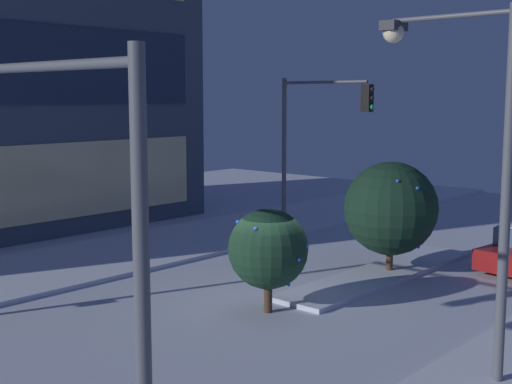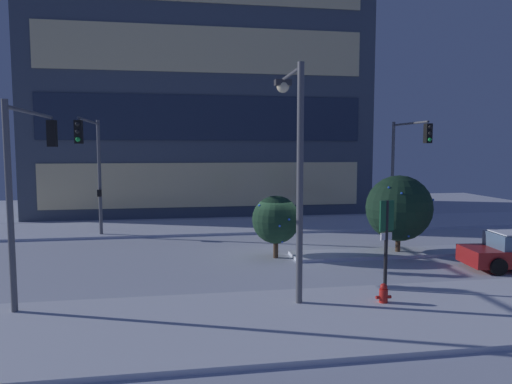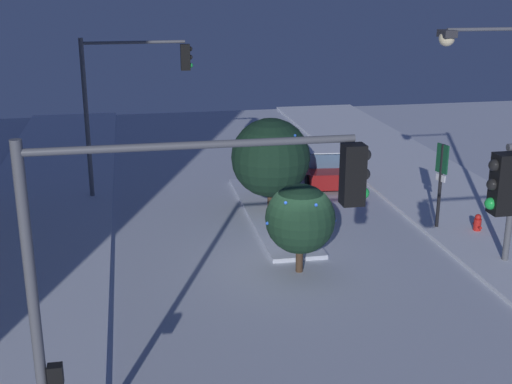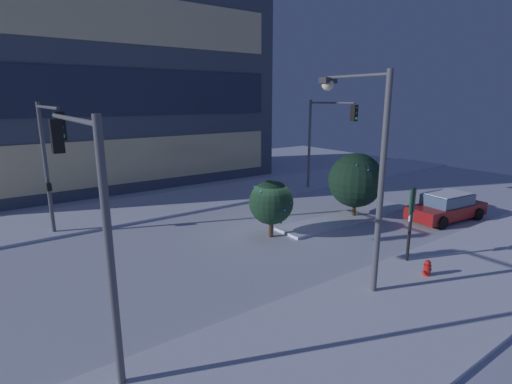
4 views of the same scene
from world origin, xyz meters
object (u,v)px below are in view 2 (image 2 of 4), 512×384
Objects in this scene: street_lamp_arched at (294,149)px; decorated_tree_median at (276,220)px; traffic_light_corner_near_left at (31,162)px; decorated_tree_left_of_median at (399,208)px; parking_info_sign at (386,234)px; traffic_light_corner_far_left at (92,157)px; traffic_light_corner_far_right at (406,155)px; fire_hydrant at (383,296)px.

street_lamp_arched is 6.47m from decorated_tree_median.
decorated_tree_left_of_median is at bearing -76.33° from traffic_light_corner_near_left.
parking_info_sign reaches higher than decorated_tree_median.
decorated_tree_left_of_median is (13.96, -4.64, -2.25)m from traffic_light_corner_far_left.
traffic_light_corner_near_left is at bearing -3.50° from traffic_light_corner_far_left.
street_lamp_arched is at bearing -40.96° from traffic_light_corner_far_right.
traffic_light_corner_near_left is 1.98× the size of parking_info_sign.
decorated_tree_left_of_median is (14.46, 3.52, -2.23)m from traffic_light_corner_near_left.
parking_info_sign is at bearing 47.48° from traffic_light_corner_far_left.
parking_info_sign is 6.18m from decorated_tree_median.
decorated_tree_median is (0.61, 5.65, -3.10)m from street_lamp_arched.
parking_info_sign reaches higher than fire_hydrant.
traffic_light_corner_near_left is at bearing 65.43° from parking_info_sign.
traffic_light_corner_far_right is 0.87× the size of street_lamp_arched.
fire_hydrant is (10.78, -3.05, -4.00)m from traffic_light_corner_near_left.
fire_hydrant is at bearing -29.33° from traffic_light_corner_far_right.
traffic_light_corner_far_left is 2.02× the size of parking_info_sign.
parking_info_sign is at bearing -119.84° from decorated_tree_left_of_median.
traffic_light_corner_far_left is at bearing 32.06° from parking_info_sign.
decorated_tree_left_of_median is at bearing -2.88° from decorated_tree_median.
traffic_light_corner_far_left is 15.73m from fire_hydrant.
decorated_tree_median is at bearing -66.83° from traffic_light_corner_near_left.
decorated_tree_median is at bearing -5.39° from street_lamp_arched.
decorated_tree_left_of_median is at bearing -45.25° from parking_info_sign.
decorated_tree_median is 0.76× the size of decorated_tree_left_of_median.
traffic_light_corner_near_left is 10.01m from decorated_tree_median.
street_lamp_arched is 2.03× the size of decorated_tree_left_of_median.
traffic_light_corner_far_right is 13.97m from fire_hydrant.
traffic_light_corner_near_left reaches higher than decorated_tree_left_of_median.
traffic_light_corner_near_left is 0.84× the size of street_lamp_arched.
parking_info_sign is (0.61, 1.22, 1.65)m from fire_hydrant.
fire_hydrant is at bearing -114.57° from street_lamp_arched.
traffic_light_corner_near_left is at bearing -166.33° from decorated_tree_left_of_median.
traffic_light_corner_near_left is 2.24× the size of decorated_tree_median.
street_lamp_arched is (8.26, -1.85, 0.44)m from traffic_light_corner_near_left.
fire_hydrant is 2.14m from parking_info_sign.
traffic_light_corner_far_right is at bearing 91.51° from traffic_light_corner_far_left.
street_lamp_arched is 5.25m from fire_hydrant.
parking_info_sign is 6.17m from decorated_tree_left_of_median.
traffic_light_corner_far_right is at bearing -45.06° from parking_info_sign.
fire_hydrant is at bearing -119.24° from decorated_tree_left_of_median.
street_lamp_arched reaches higher than decorated_tree_left_of_median.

